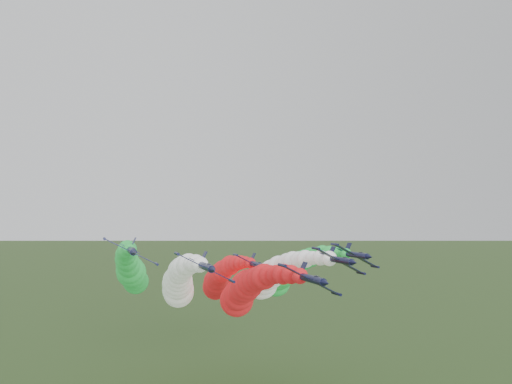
# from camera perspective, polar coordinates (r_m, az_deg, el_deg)

# --- Properties ---
(jet_lead) EXTENTS (14.08, 64.78, 17.94)m
(jet_lead) POSITION_cam_1_polar(r_m,az_deg,el_deg) (109.93, -1.32, -11.23)
(jet_lead) COLOR #111435
(jet_lead) RESTS_ON ground
(jet_inner_left) EXTENTS (13.77, 64.48, 17.63)m
(jet_inner_left) POSITION_cam_1_polar(r_m,az_deg,el_deg) (114.88, -8.79, -10.23)
(jet_inner_left) COLOR #111435
(jet_inner_left) RESTS_ON ground
(jet_inner_right) EXTENTS (13.38, 64.08, 17.23)m
(jet_inner_right) POSITION_cam_1_polar(r_m,az_deg,el_deg) (122.02, 1.64, -9.71)
(jet_inner_right) COLOR #111435
(jet_inner_right) RESTS_ON ground
(jet_outer_left) EXTENTS (13.33, 64.03, 17.19)m
(jet_outer_left) POSITION_cam_1_polar(r_m,az_deg,el_deg) (123.44, -14.06, -8.72)
(jet_outer_left) COLOR #111435
(jet_outer_left) RESTS_ON ground
(jet_outer_right) EXTENTS (14.15, 64.85, 18.00)m
(jet_outer_right) POSITION_cam_1_polar(r_m,az_deg,el_deg) (131.34, 3.47, -9.19)
(jet_outer_right) COLOR #111435
(jet_outer_right) RESTS_ON ground
(jet_trail) EXTENTS (13.86, 64.56, 17.71)m
(jet_trail) POSITION_cam_1_polar(r_m,az_deg,el_deg) (139.09, -4.20, -9.87)
(jet_trail) COLOR #111435
(jet_trail) RESTS_ON ground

